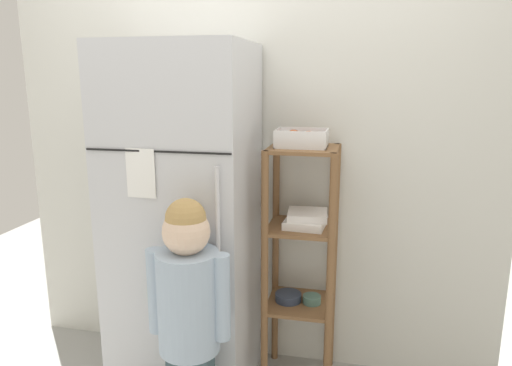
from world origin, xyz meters
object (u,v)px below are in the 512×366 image
object	(u,v)px
refrigerator	(185,223)
pantry_shelf_unit	(302,248)
child_standing	(189,300)
fruit_bin	(302,140)

from	to	relation	value
refrigerator	pantry_shelf_unit	xyz separation A→B (m)	(0.58, 0.12, -0.13)
refrigerator	child_standing	xyz separation A→B (m)	(0.17, -0.42, -0.20)
fruit_bin	child_standing	bearing A→B (deg)	-126.34
child_standing	fruit_bin	size ratio (longest dim) A/B	4.54
fruit_bin	refrigerator	bearing A→B (deg)	-168.40
child_standing	pantry_shelf_unit	size ratio (longest dim) A/B	0.89
child_standing	fruit_bin	world-z (taller)	fruit_bin
refrigerator	pantry_shelf_unit	world-z (taller)	refrigerator
refrigerator	child_standing	bearing A→B (deg)	-67.97
refrigerator	fruit_bin	bearing A→B (deg)	11.60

